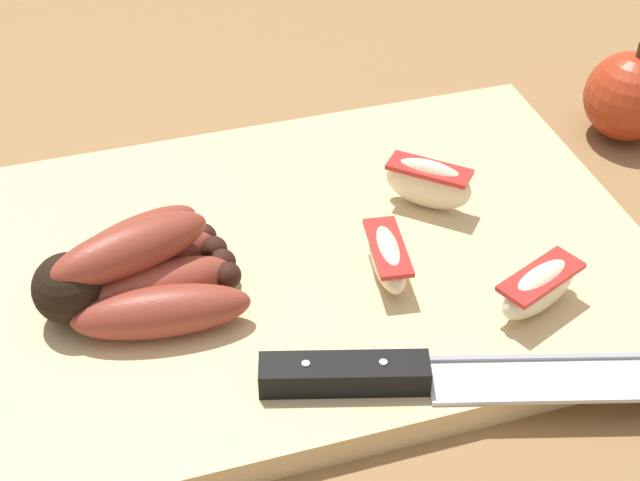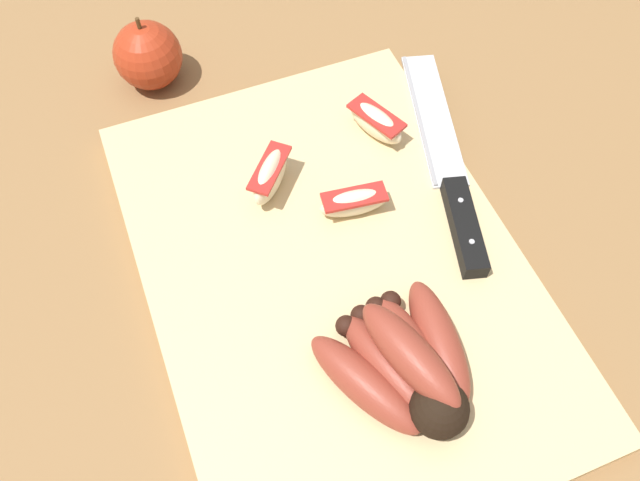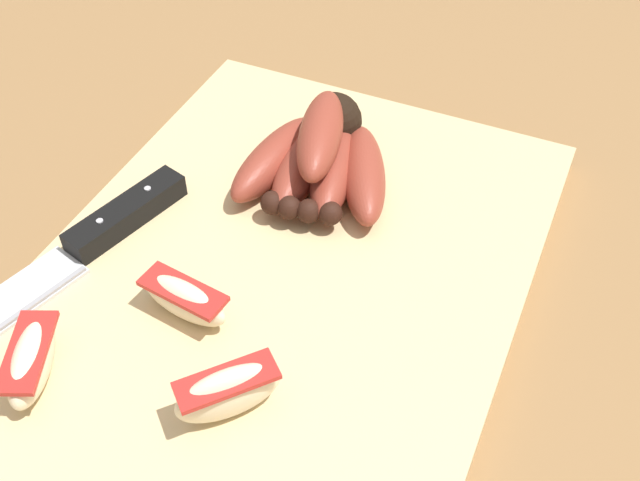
% 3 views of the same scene
% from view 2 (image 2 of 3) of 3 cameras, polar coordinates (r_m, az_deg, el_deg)
% --- Properties ---
extents(ground_plane, '(6.00, 6.00, 0.00)m').
position_cam_2_polar(ground_plane, '(0.60, -0.86, -2.25)').
color(ground_plane, olive).
extents(cutting_board, '(0.47, 0.33, 0.02)m').
position_cam_2_polar(cutting_board, '(0.59, 1.18, -2.64)').
color(cutting_board, '#DBBC84').
rests_on(cutting_board, ground_plane).
extents(banana_bunch, '(0.13, 0.13, 0.06)m').
position_cam_2_polar(banana_bunch, '(0.52, 7.68, -10.85)').
color(banana_bunch, black).
rests_on(banana_bunch, cutting_board).
extents(chefs_knife, '(0.28, 0.10, 0.02)m').
position_cam_2_polar(chefs_knife, '(0.63, 11.57, 4.78)').
color(chefs_knife, silver).
rests_on(chefs_knife, cutting_board).
extents(apple_wedge_near, '(0.03, 0.07, 0.03)m').
position_cam_2_polar(apple_wedge_near, '(0.60, 3.02, 3.38)').
color(apple_wedge_near, beige).
rests_on(apple_wedge_near, cutting_board).
extents(apple_wedge_middle, '(0.06, 0.06, 0.04)m').
position_cam_2_polar(apple_wedge_middle, '(0.61, -4.41, 5.74)').
color(apple_wedge_middle, beige).
rests_on(apple_wedge_middle, cutting_board).
extents(apple_wedge_far, '(0.07, 0.05, 0.03)m').
position_cam_2_polar(apple_wedge_far, '(0.66, 4.95, 10.36)').
color(apple_wedge_far, beige).
rests_on(apple_wedge_far, cutting_board).
extents(whole_apple, '(0.07, 0.07, 0.09)m').
position_cam_2_polar(whole_apple, '(0.75, -14.95, 15.50)').
color(whole_apple, '#AD3319').
rests_on(whole_apple, ground_plane).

